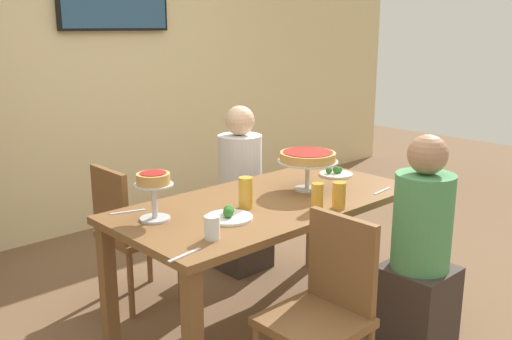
% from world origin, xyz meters
% --- Properties ---
extents(ground_plane, '(12.00, 12.00, 0.00)m').
position_xyz_m(ground_plane, '(0.00, 0.00, 0.00)').
color(ground_plane, brown).
extents(rear_partition, '(8.00, 0.12, 2.80)m').
position_xyz_m(rear_partition, '(0.00, 2.20, 1.40)').
color(rear_partition, beige).
rests_on(rear_partition, ground_plane).
extents(dining_table, '(1.72, 0.85, 0.74)m').
position_xyz_m(dining_table, '(0.00, 0.00, 0.65)').
color(dining_table, brown).
rests_on(dining_table, ground_plane).
extents(diner_near_right, '(0.34, 0.34, 1.15)m').
position_xyz_m(diner_near_right, '(0.40, -0.71, 0.49)').
color(diner_near_right, '#382D28').
rests_on(diner_near_right, ground_plane).
extents(diner_far_right, '(0.34, 0.34, 1.15)m').
position_xyz_m(diner_far_right, '(0.41, 0.70, 0.49)').
color(diner_far_right, '#382D28').
rests_on(diner_far_right, ground_plane).
extents(chair_near_left, '(0.40, 0.40, 0.87)m').
position_xyz_m(chair_near_left, '(-0.33, -0.69, 0.49)').
color(chair_near_left, brown).
rests_on(chair_near_left, ground_plane).
extents(chair_far_left, '(0.40, 0.40, 0.87)m').
position_xyz_m(chair_far_left, '(-0.45, 0.75, 0.49)').
color(chair_far_left, brown).
rests_on(chair_far_left, ground_plane).
extents(deep_dish_pizza_stand, '(0.35, 0.35, 0.23)m').
position_xyz_m(deep_dish_pizza_stand, '(0.30, -0.01, 0.93)').
color(deep_dish_pizza_stand, silver).
rests_on(deep_dish_pizza_stand, dining_table).
extents(personal_pizza_stand, '(0.19, 0.19, 0.24)m').
position_xyz_m(personal_pizza_stand, '(-0.64, 0.14, 0.91)').
color(personal_pizza_stand, silver).
rests_on(personal_pizza_stand, dining_table).
extents(salad_plate_near_diner, '(0.24, 0.24, 0.07)m').
position_xyz_m(salad_plate_near_diner, '(-0.37, -0.10, 0.76)').
color(salad_plate_near_diner, white).
rests_on(salad_plate_near_diner, dining_table).
extents(salad_plate_far_diner, '(0.21, 0.21, 0.06)m').
position_xyz_m(salad_plate_far_diner, '(0.68, 0.08, 0.75)').
color(salad_plate_far_diner, white).
rests_on(salad_plate_far_diner, dining_table).
extents(beer_glass_amber_tall, '(0.07, 0.07, 0.14)m').
position_xyz_m(beer_glass_amber_tall, '(0.17, -0.35, 0.81)').
color(beer_glass_amber_tall, gold).
rests_on(beer_glass_amber_tall, dining_table).
extents(beer_glass_amber_short, '(0.06, 0.06, 0.14)m').
position_xyz_m(beer_glass_amber_short, '(0.06, -0.30, 0.81)').
color(beer_glass_amber_short, gold).
rests_on(beer_glass_amber_short, dining_table).
extents(beer_glass_amber_spare, '(0.07, 0.07, 0.17)m').
position_xyz_m(beer_glass_amber_spare, '(-0.19, -0.02, 0.82)').
color(beer_glass_amber_spare, gold).
rests_on(beer_glass_amber_spare, dining_table).
extents(water_glass_clear_near, '(0.07, 0.07, 0.11)m').
position_xyz_m(water_glass_clear_near, '(-0.60, -0.25, 0.79)').
color(water_glass_clear_near, white).
rests_on(water_glass_clear_near, dining_table).
extents(cutlery_fork_near, '(0.18, 0.04, 0.00)m').
position_xyz_m(cutlery_fork_near, '(-0.80, -0.32, 0.74)').
color(cutlery_fork_near, silver).
rests_on(cutlery_fork_near, dining_table).
extents(cutlery_knife_near, '(0.18, 0.04, 0.00)m').
position_xyz_m(cutlery_knife_near, '(0.59, -0.33, 0.74)').
color(cutlery_knife_near, silver).
rests_on(cutlery_knife_near, dining_table).
extents(cutlery_fork_far, '(0.18, 0.07, 0.00)m').
position_xyz_m(cutlery_fork_far, '(-0.68, 0.34, 0.74)').
color(cutlery_fork_far, silver).
rests_on(cutlery_fork_far, dining_table).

